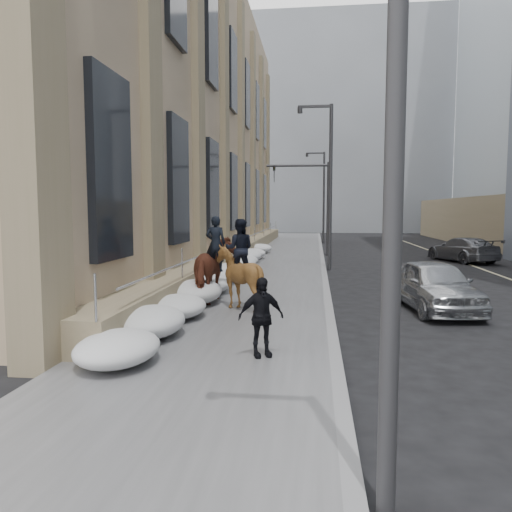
# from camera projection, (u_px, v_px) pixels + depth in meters

# --- Properties ---
(ground) EXTENTS (140.00, 140.00, 0.00)m
(ground) POSITION_uv_depth(u_px,v_px,m) (214.00, 344.00, 11.05)
(ground) COLOR black
(ground) RESTS_ON ground
(sidewalk) EXTENTS (5.00, 80.00, 0.12)m
(sidewalk) POSITION_uv_depth(u_px,v_px,m) (262.00, 279.00, 20.93)
(sidewalk) COLOR #4D4C4F
(sidewalk) RESTS_ON ground
(curb) EXTENTS (0.24, 80.00, 0.12)m
(curb) POSITION_uv_depth(u_px,v_px,m) (325.00, 280.00, 20.62)
(curb) COLOR slate
(curb) RESTS_ON ground
(limestone_building) EXTENTS (6.10, 44.00, 18.00)m
(limestone_building) POSITION_uv_depth(u_px,v_px,m) (194.00, 113.00, 30.58)
(limestone_building) COLOR #9A8465
(limestone_building) RESTS_ON ground
(bg_building_mid) EXTENTS (30.00, 12.00, 28.00)m
(bg_building_mid) POSITION_uv_depth(u_px,v_px,m) (330.00, 129.00, 68.59)
(bg_building_mid) COLOR slate
(bg_building_mid) RESTS_ON ground
(bg_building_far) EXTENTS (24.00, 12.00, 20.00)m
(bg_building_far) POSITION_uv_depth(u_px,v_px,m) (266.00, 167.00, 82.01)
(bg_building_far) COLOR gray
(bg_building_far) RESTS_ON ground
(streetlight_near) EXTENTS (1.71, 0.24, 8.00)m
(streetlight_near) POSITION_uv_depth(u_px,v_px,m) (379.00, 25.00, 4.37)
(streetlight_near) COLOR #2D2D30
(streetlight_near) RESTS_ON ground
(streetlight_mid) EXTENTS (1.71, 0.24, 8.00)m
(streetlight_mid) POSITION_uv_depth(u_px,v_px,m) (327.00, 176.00, 24.14)
(streetlight_mid) COLOR #2D2D30
(streetlight_mid) RESTS_ON ground
(streetlight_far) EXTENTS (1.71, 0.24, 8.00)m
(streetlight_far) POSITION_uv_depth(u_px,v_px,m) (322.00, 191.00, 43.91)
(streetlight_far) COLOR #2D2D30
(streetlight_far) RESTS_ON ground
(traffic_signal) EXTENTS (4.10, 0.22, 6.00)m
(traffic_signal) POSITION_uv_depth(u_px,v_px,m) (314.00, 194.00, 32.18)
(traffic_signal) COLOR #2D2D30
(traffic_signal) RESTS_ON ground
(snow_bank) EXTENTS (1.70, 18.10, 0.76)m
(snow_bank) POSITION_uv_depth(u_px,v_px,m) (220.00, 275.00, 19.19)
(snow_bank) COLOR #B9BBC0
(snow_bank) RESTS_ON sidewalk
(mounted_horse_left) EXTENTS (1.08, 2.35, 2.65)m
(mounted_horse_left) POSITION_uv_depth(u_px,v_px,m) (215.00, 268.00, 15.40)
(mounted_horse_left) COLOR #4C2416
(mounted_horse_left) RESTS_ON sidewalk
(mounted_horse_right) EXTENTS (1.60, 1.77, 2.59)m
(mounted_horse_right) POSITION_uv_depth(u_px,v_px,m) (239.00, 273.00, 14.20)
(mounted_horse_right) COLOR #503317
(mounted_horse_right) RESTS_ON sidewalk
(pedestrian) EXTENTS (0.99, 0.72, 1.55)m
(pedestrian) POSITION_uv_depth(u_px,v_px,m) (261.00, 317.00, 9.64)
(pedestrian) COLOR black
(pedestrian) RESTS_ON sidewalk
(car_silver) EXTENTS (2.23, 4.56, 1.50)m
(car_silver) POSITION_uv_depth(u_px,v_px,m) (435.00, 285.00, 14.68)
(car_silver) COLOR #AAADB2
(car_silver) RESTS_ON ground
(car_grey) EXTENTS (3.51, 5.21, 1.40)m
(car_grey) POSITION_uv_depth(u_px,v_px,m) (462.00, 249.00, 28.46)
(car_grey) COLOR #5A5B62
(car_grey) RESTS_ON ground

